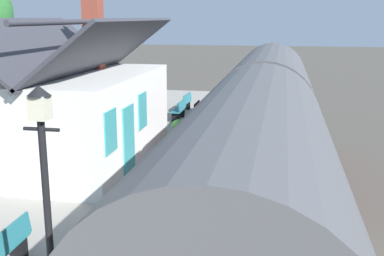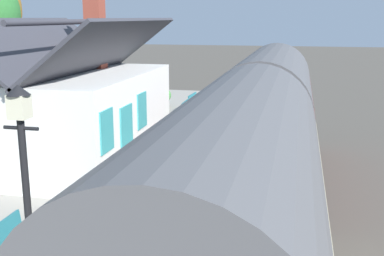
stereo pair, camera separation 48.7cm
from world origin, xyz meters
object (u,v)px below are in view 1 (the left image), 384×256
planter_edge_far (198,115)px  planter_bench_right (178,129)px  station_building (79,114)px  planter_under_sign (156,96)px  lamp_post_platform (44,168)px  bench_by_lamp (5,247)px  train (262,147)px  bench_near_building (180,109)px  planter_edge_near (159,97)px  bench_mid_platform (185,102)px  planter_corner_building (188,121)px  station_sign_board (197,113)px

planter_edge_far → planter_bench_right: size_ratio=1.29×
station_building → planter_under_sign: (11.32, 0.53, -1.28)m
lamp_post_platform → bench_by_lamp: bearing=48.9°
planter_edge_far → train: bearing=-160.5°
bench_near_building → planter_bench_right: (-3.53, -0.72, -0.07)m
bench_near_building → planter_edge_near: (2.79, 1.69, 0.06)m
bench_mid_platform → planter_corner_building: bench_mid_platform is taller
planter_under_sign → station_sign_board: (-8.68, -3.84, 0.93)m
bench_mid_platform → planter_corner_building: (-3.40, -0.83, -0.19)m
train → planter_edge_near: size_ratio=17.65×
planter_under_sign → station_sign_board: 9.53m
station_building → bench_by_lamp: size_ratio=5.11×
station_building → lamp_post_platform: (-8.21, -3.21, 1.01)m
bench_by_lamp → planter_under_sign: 18.15m
bench_by_lamp → station_building: bearing=12.5°
bench_by_lamp → planter_edge_far: 13.55m
planter_edge_near → station_sign_board: 7.61m
bench_by_lamp → planter_edge_near: size_ratio=1.43×
station_sign_board → bench_near_building: bearing=20.5°
planter_corner_building → planter_bench_right: planter_bench_right is taller
train → bench_mid_platform: bearing=20.9°
bench_mid_platform → planter_edge_near: 1.76m
station_building → planter_under_sign: 11.40m
bench_mid_platform → planter_edge_near: bearing=61.4°
bench_near_building → planter_edge_near: bearing=31.2°
planter_corner_building → lamp_post_platform: bearing=-176.9°
planter_under_sign → planter_edge_near: 1.94m
planter_edge_near → lamp_post_platform: bearing=-170.0°
planter_corner_building → station_sign_board: 2.90m
planter_corner_building → planter_under_sign: size_ratio=0.94×
planter_bench_right → planter_edge_near: size_ratio=0.84×
planter_edge_near → bench_mid_platform: bearing=-118.6°
planter_bench_right → lamp_post_platform: lamp_post_platform is taller
station_building → planter_edge_far: bearing=-21.1°
station_sign_board → station_building: bearing=128.6°
station_building → planter_edge_near: size_ratio=7.28×
bench_near_building → planter_edge_near: 3.26m
lamp_post_platform → bench_near_building: bearing=5.4°
bench_by_lamp → planter_edge_near: (16.22, 1.40, 0.06)m
train → station_building: (2.34, 5.84, 0.16)m
bench_near_building → planter_bench_right: bearing=-168.5°
planter_edge_far → planter_bench_right: planter_bench_right is taller
lamp_post_platform → station_sign_board: (10.85, -0.10, -1.37)m
bench_mid_platform → station_building: bearing=169.3°
bench_mid_platform → bench_by_lamp: same height
bench_mid_platform → planter_edge_far: bench_mid_platform is taller
planter_edge_far → planter_under_sign: (4.53, 3.15, 0.00)m
bench_by_lamp → lamp_post_platform: lamp_post_platform is taller
planter_under_sign → lamp_post_platform: (-19.53, -3.74, 2.30)m
lamp_post_platform → station_sign_board: lamp_post_platform is taller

